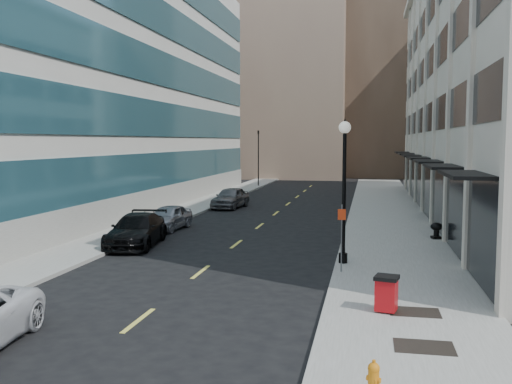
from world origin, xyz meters
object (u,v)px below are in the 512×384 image
at_px(car_black_pickup, 136,230).
at_px(trash_bin, 386,292).
at_px(car_grey_sedan, 230,198).
at_px(urn_planter, 436,229).
at_px(fire_hydrant, 374,380).
at_px(lamppost, 344,178).
at_px(sign_post, 342,229).
at_px(traffic_signal, 258,134).
at_px(car_silver_sedan, 168,217).

distance_m(car_black_pickup, trash_bin, 14.47).
bearing_deg(car_grey_sedan, urn_planter, -34.98).
distance_m(fire_hydrant, trash_bin, 5.71).
bearing_deg(car_grey_sedan, car_black_pickup, -86.23).
relative_size(car_black_pickup, lamppost, 0.91).
relative_size(sign_post, urn_planter, 3.09).
distance_m(car_grey_sedan, urn_planter, 17.92).
xyz_separation_m(car_grey_sedan, fire_hydrant, (10.24, -30.46, -0.26)).
distance_m(traffic_signal, car_grey_sedan, 20.23).
bearing_deg(car_grey_sedan, lamppost, -57.18).
height_order(car_black_pickup, urn_planter, car_black_pickup).
relative_size(car_silver_sedan, lamppost, 0.72).
height_order(car_grey_sedan, sign_post, sign_post).
bearing_deg(urn_planter, fire_hydrant, -99.76).
bearing_deg(lamppost, car_black_pickup, 165.23).
bearing_deg(car_silver_sedan, car_grey_sedan, 88.74).
height_order(traffic_signal, car_silver_sedan, traffic_signal).
xyz_separation_m(car_grey_sedan, lamppost, (9.14, -18.41, 2.75)).
bearing_deg(fire_hydrant, sign_post, 119.68).
distance_m(car_black_pickup, sign_post, 10.77).
relative_size(traffic_signal, car_grey_sedan, 1.53).
bearing_deg(car_black_pickup, car_silver_sedan, 85.54).
height_order(fire_hydrant, lamppost, lamppost).
bearing_deg(traffic_signal, sign_post, -74.73).
xyz_separation_m(lamppost, urn_planter, (4.30, 6.56, -2.88)).
distance_m(fire_hydrant, urn_planter, 18.88).
xyz_separation_m(traffic_signal, car_grey_sedan, (1.66, -19.54, -4.94)).
bearing_deg(traffic_signal, car_black_pickup, -88.49).
distance_m(car_silver_sedan, lamppost, 12.96).
height_order(traffic_signal, urn_planter, traffic_signal).
distance_m(traffic_signal, sign_post, 41.19).
height_order(traffic_signal, sign_post, traffic_signal).
distance_m(car_silver_sedan, fire_hydrant, 22.63).
bearing_deg(sign_post, car_silver_sedan, 128.86).
distance_m(traffic_signal, car_silver_sedan, 30.76).
xyz_separation_m(traffic_signal, urn_planter, (15.10, -31.39, -5.07)).
height_order(car_grey_sedan, lamppost, lamppost).
distance_m(sign_post, urn_planter, 9.29).
height_order(sign_post, urn_planter, sign_post).
distance_m(car_black_pickup, car_grey_sedan, 15.82).
relative_size(car_grey_sedan, urn_planter, 5.62).
height_order(traffic_signal, car_grey_sedan, traffic_signal).
distance_m(traffic_signal, urn_planter, 35.20).
relative_size(lamppost, urn_planter, 7.07).
distance_m(car_black_pickup, car_silver_sedan, 5.01).
distance_m(trash_bin, lamppost, 7.10).
relative_size(car_silver_sedan, sign_post, 1.64).
relative_size(car_black_pickup, sign_post, 2.07).
distance_m(car_silver_sedan, urn_planter, 14.44).
bearing_deg(car_grey_sedan, traffic_signal, 101.28).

